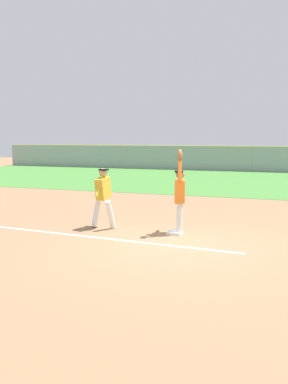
% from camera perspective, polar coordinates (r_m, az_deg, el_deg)
% --- Properties ---
extents(ground_plane, '(70.69, 70.69, 0.00)m').
position_cam_1_polar(ground_plane, '(9.95, 4.38, -7.43)').
color(ground_plane, '#936D4C').
extents(outfield_grass, '(43.40, 14.34, 0.01)m').
position_cam_1_polar(outfield_grass, '(25.06, 13.54, 1.51)').
color(outfield_grass, '#478438').
rests_on(outfield_grass, ground_plane).
extents(chalk_foul_line, '(11.98, 0.92, 0.01)m').
position_cam_1_polar(chalk_foul_line, '(11.94, -15.86, -5.13)').
color(chalk_foul_line, white).
rests_on(chalk_foul_line, ground_plane).
extents(first_base, '(0.38, 0.38, 0.08)m').
position_cam_1_polar(first_base, '(11.05, 4.30, -5.67)').
color(first_base, white).
rests_on(first_base, ground_plane).
extents(fielder, '(0.34, 0.90, 2.28)m').
position_cam_1_polar(fielder, '(10.93, 5.04, -0.07)').
color(fielder, silver).
rests_on(fielder, ground_plane).
extents(runner, '(0.73, 0.85, 1.72)m').
position_cam_1_polar(runner, '(11.63, -5.72, -0.23)').
color(runner, white).
rests_on(runner, ground_plane).
extents(baseball, '(0.07, 0.07, 0.07)m').
position_cam_1_polar(baseball, '(10.76, 4.95, 2.82)').
color(baseball, white).
extents(outfield_fence, '(43.48, 0.08, 1.94)m').
position_cam_1_polar(outfield_fence, '(32.11, 14.89, 4.49)').
color(outfield_fence, '#93999E').
rests_on(outfield_fence, ground_plane).
extents(parked_car_blue, '(4.43, 2.17, 1.25)m').
position_cam_1_polar(parked_car_blue, '(36.53, -0.38, 4.63)').
color(parked_car_blue, '#23389E').
rests_on(parked_car_blue, ground_plane).
extents(parked_car_white, '(4.57, 2.46, 1.25)m').
position_cam_1_polar(parked_car_white, '(35.50, 7.15, 4.48)').
color(parked_car_white, white).
rests_on(parked_car_white, ground_plane).
extents(parked_car_green, '(4.44, 2.20, 1.25)m').
position_cam_1_polar(parked_car_green, '(34.75, 14.17, 4.25)').
color(parked_car_green, '#1E6B33').
rests_on(parked_car_green, ground_plane).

